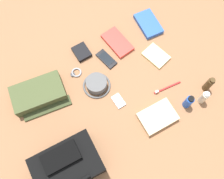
{
  "coord_description": "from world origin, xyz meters",
  "views": [
    {
      "loc": [
        0.28,
        0.42,
        1.35
      ],
      "look_at": [
        0.0,
        0.0,
        0.04
      ],
      "focal_mm": 39.23,
      "sensor_mm": 36.0,
      "label": 1
    }
  ],
  "objects_px": {
    "wristwatch": "(76,73)",
    "media_player": "(119,101)",
    "deodorant_spray": "(188,102)",
    "toothbrush": "(166,88)",
    "bucket_hat": "(97,84)",
    "travel_guidebook": "(117,42)",
    "lotion_bottle": "(204,97)",
    "cologne_bottle": "(209,84)",
    "paperback_novel": "(148,24)",
    "toiletry_pouch": "(39,94)",
    "backpack": "(67,165)",
    "notepad": "(156,56)",
    "wallet": "(82,52)",
    "folded_towel": "(158,117)",
    "cell_phone": "(106,59)"
  },
  "relations": [
    {
      "from": "toiletry_pouch",
      "to": "cell_phone",
      "type": "xyz_separation_m",
      "value": [
        -0.45,
        0.01,
        -0.03
      ]
    },
    {
      "from": "media_player",
      "to": "wristwatch",
      "type": "xyz_separation_m",
      "value": [
        0.12,
        -0.29,
        0.0
      ]
    },
    {
      "from": "bucket_hat",
      "to": "notepad",
      "type": "xyz_separation_m",
      "value": [
        -0.41,
        0.03,
        -0.02
      ]
    },
    {
      "from": "deodorant_spray",
      "to": "media_player",
      "type": "distance_m",
      "value": 0.39
    },
    {
      "from": "bucket_hat",
      "to": "toothbrush",
      "type": "bearing_deg",
      "value": 144.33
    },
    {
      "from": "media_player",
      "to": "wallet",
      "type": "relative_size",
      "value": 0.77
    },
    {
      "from": "travel_guidebook",
      "to": "wallet",
      "type": "height_order",
      "value": "wallet"
    },
    {
      "from": "bucket_hat",
      "to": "lotion_bottle",
      "type": "xyz_separation_m",
      "value": [
        -0.46,
        0.41,
        0.03
      ]
    },
    {
      "from": "wristwatch",
      "to": "toothbrush",
      "type": "height_order",
      "value": "toothbrush"
    },
    {
      "from": "cologne_bottle",
      "to": "wristwatch",
      "type": "xyz_separation_m",
      "value": [
        0.59,
        -0.5,
        -0.05
      ]
    },
    {
      "from": "toothbrush",
      "to": "wallet",
      "type": "xyz_separation_m",
      "value": [
        0.29,
        -0.48,
        0.01
      ]
    },
    {
      "from": "toiletry_pouch",
      "to": "paperback_novel",
      "type": "height_order",
      "value": "toiletry_pouch"
    },
    {
      "from": "cologne_bottle",
      "to": "paperback_novel",
      "type": "distance_m",
      "value": 0.55
    },
    {
      "from": "backpack",
      "to": "wallet",
      "type": "xyz_separation_m",
      "value": [
        -0.4,
        -0.55,
        -0.06
      ]
    },
    {
      "from": "notepad",
      "to": "folded_towel",
      "type": "relative_size",
      "value": 0.75
    },
    {
      "from": "wristwatch",
      "to": "media_player",
      "type": "bearing_deg",
      "value": 112.31
    },
    {
      "from": "lotion_bottle",
      "to": "notepad",
      "type": "distance_m",
      "value": 0.38
    },
    {
      "from": "deodorant_spray",
      "to": "cell_phone",
      "type": "relative_size",
      "value": 0.77
    },
    {
      "from": "bucket_hat",
      "to": "folded_towel",
      "type": "bearing_deg",
      "value": 117.39
    },
    {
      "from": "toiletry_pouch",
      "to": "toothbrush",
      "type": "height_order",
      "value": "toiletry_pouch"
    },
    {
      "from": "folded_towel",
      "to": "wristwatch",
      "type": "bearing_deg",
      "value": -63.6
    },
    {
      "from": "bucket_hat",
      "to": "toothbrush",
      "type": "distance_m",
      "value": 0.41
    },
    {
      "from": "backpack",
      "to": "bucket_hat",
      "type": "height_order",
      "value": "backpack"
    },
    {
      "from": "media_player",
      "to": "cell_phone",
      "type": "bearing_deg",
      "value": -107.74
    },
    {
      "from": "travel_guidebook",
      "to": "paperback_novel",
      "type": "bearing_deg",
      "value": -179.16
    },
    {
      "from": "bucket_hat",
      "to": "notepad",
      "type": "distance_m",
      "value": 0.41
    },
    {
      "from": "backpack",
      "to": "cologne_bottle",
      "type": "bearing_deg",
      "value": 176.6
    },
    {
      "from": "paperback_novel",
      "to": "notepad",
      "type": "distance_m",
      "value": 0.24
    },
    {
      "from": "deodorant_spray",
      "to": "toothbrush",
      "type": "xyz_separation_m",
      "value": [
        0.04,
        -0.14,
        -0.05
      ]
    },
    {
      "from": "toothbrush",
      "to": "folded_towel",
      "type": "distance_m",
      "value": 0.19
    },
    {
      "from": "lotion_bottle",
      "to": "wallet",
      "type": "relative_size",
      "value": 1.02
    },
    {
      "from": "toothbrush",
      "to": "backpack",
      "type": "bearing_deg",
      "value": 5.97
    },
    {
      "from": "wristwatch",
      "to": "bucket_hat",
      "type": "bearing_deg",
      "value": 113.8
    },
    {
      "from": "lotion_bottle",
      "to": "bucket_hat",
      "type": "bearing_deg",
      "value": -41.84
    },
    {
      "from": "toiletry_pouch",
      "to": "wristwatch",
      "type": "distance_m",
      "value": 0.25
    },
    {
      "from": "media_player",
      "to": "folded_towel",
      "type": "height_order",
      "value": "folded_towel"
    },
    {
      "from": "deodorant_spray",
      "to": "wristwatch",
      "type": "height_order",
      "value": "deodorant_spray"
    },
    {
      "from": "cologne_bottle",
      "to": "media_player",
      "type": "distance_m",
      "value": 0.52
    },
    {
      "from": "bucket_hat",
      "to": "travel_guidebook",
      "type": "relative_size",
      "value": 0.78
    },
    {
      "from": "wristwatch",
      "to": "cologne_bottle",
      "type": "bearing_deg",
      "value": 139.56
    },
    {
      "from": "bucket_hat",
      "to": "toiletry_pouch",
      "type": "bearing_deg",
      "value": -21.88
    },
    {
      "from": "deodorant_spray",
      "to": "cologne_bottle",
      "type": "bearing_deg",
      "value": -173.73
    },
    {
      "from": "bucket_hat",
      "to": "cologne_bottle",
      "type": "distance_m",
      "value": 0.64
    },
    {
      "from": "backpack",
      "to": "travel_guidebook",
      "type": "height_order",
      "value": "backpack"
    },
    {
      "from": "paperback_novel",
      "to": "media_player",
      "type": "xyz_separation_m",
      "value": [
        0.45,
        0.33,
        -0.01
      ]
    },
    {
      "from": "wristwatch",
      "to": "lotion_bottle",
      "type": "bearing_deg",
      "value": 133.37
    },
    {
      "from": "media_player",
      "to": "travel_guidebook",
      "type": "bearing_deg",
      "value": -122.35
    },
    {
      "from": "bucket_hat",
      "to": "wallet",
      "type": "xyz_separation_m",
      "value": [
        -0.04,
        -0.24,
        -0.01
      ]
    },
    {
      "from": "toothbrush",
      "to": "notepad",
      "type": "distance_m",
      "value": 0.22
    },
    {
      "from": "cell_phone",
      "to": "bucket_hat",
      "type": "bearing_deg",
      "value": 39.38
    }
  ]
}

